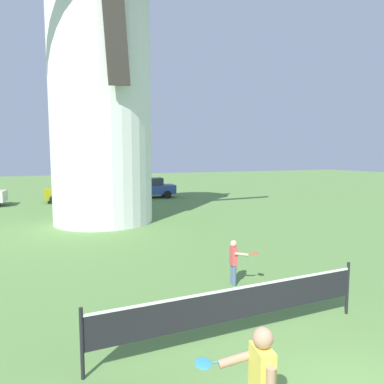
% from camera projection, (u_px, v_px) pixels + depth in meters
% --- Properties ---
extents(windmill, '(10.47, 5.51, 16.62)m').
position_uv_depth(windmill, '(100.00, 63.00, 16.61)').
color(windmill, white).
rests_on(windmill, ground_plane).
extents(tennis_net, '(5.37, 0.06, 1.10)m').
position_uv_depth(tennis_net, '(238.00, 304.00, 6.16)').
color(tennis_net, black).
rests_on(tennis_net, ground_plane).
extents(player_far, '(0.68, 0.58, 1.16)m').
position_uv_depth(player_far, '(235.00, 260.00, 8.87)').
color(player_far, slate).
rests_on(player_far, ground_plane).
extents(parked_car_mustard, '(3.92, 1.92, 1.56)m').
position_uv_depth(parked_car_mustard, '(73.00, 190.00, 25.03)').
color(parked_car_mustard, '#999919').
rests_on(parked_car_mustard, ground_plane).
extents(parked_car_blue, '(4.68, 2.41, 1.56)m').
position_uv_depth(parked_car_blue, '(146.00, 187.00, 27.31)').
color(parked_car_blue, '#334C99').
rests_on(parked_car_blue, ground_plane).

